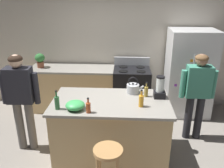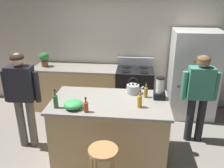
{
  "view_description": "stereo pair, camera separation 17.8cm",
  "coord_description": "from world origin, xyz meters",
  "views": [
    {
      "loc": [
        0.19,
        -3.18,
        2.48
      ],
      "look_at": [
        0.0,
        0.3,
        1.1
      ],
      "focal_mm": 38.15,
      "sensor_mm": 36.0,
      "label": 1
    },
    {
      "loc": [
        0.37,
        -3.16,
        2.48
      ],
      "look_at": [
        0.0,
        0.3,
        1.1
      ],
      "focal_mm": 38.15,
      "sensor_mm": 36.0,
      "label": 2
    }
  ],
  "objects": [
    {
      "name": "bar_stool",
      "position": [
        0.02,
        -0.85,
        0.55
      ],
      "size": [
        0.36,
        0.36,
        0.72
      ],
      "color": "#B7844C",
      "rests_on": "ground_plane"
    },
    {
      "name": "bottle_cooking_sauce",
      "position": [
        -0.28,
        -0.37,
        1.03
      ],
      "size": [
        0.06,
        0.06,
        0.22
      ],
      "color": "#B24C26",
      "rests_on": "kitchen_island"
    },
    {
      "name": "ground_plane",
      "position": [
        0.0,
        0.0,
        0.0
      ],
      "size": [
        14.0,
        14.0,
        0.0
      ],
      "primitive_type": "plane",
      "color": "gray"
    },
    {
      "name": "potted_plant",
      "position": [
        -1.58,
        1.55,
        1.12
      ],
      "size": [
        0.2,
        0.2,
        0.3
      ],
      "color": "brown",
      "rests_on": "back_counter_run"
    },
    {
      "name": "blender_appliance",
      "position": [
        0.73,
        0.17,
        1.09
      ],
      "size": [
        0.17,
        0.17,
        0.34
      ],
      "color": "black",
      "rests_on": "kitchen_island"
    },
    {
      "name": "bottle_olive_oil",
      "position": [
        -0.72,
        -0.3,
        1.05
      ],
      "size": [
        0.07,
        0.07,
        0.28
      ],
      "color": "#2D6638",
      "rests_on": "kitchen_island"
    },
    {
      "name": "back_counter_run",
      "position": [
        -0.8,
        1.55,
        0.47
      ],
      "size": [
        2.0,
        0.64,
        0.95
      ],
      "color": "tan",
      "rests_on": "ground_plane"
    },
    {
      "name": "mixing_bowl",
      "position": [
        -0.47,
        -0.29,
        1.01
      ],
      "size": [
        0.27,
        0.27,
        0.12
      ],
      "primitive_type": "ellipsoid",
      "color": "#3FB259",
      "rests_on": "kitchen_island"
    },
    {
      "name": "tea_kettle",
      "position": [
        0.33,
        0.32,
        1.03
      ],
      "size": [
        0.28,
        0.2,
        0.27
      ],
      "color": "#B7BABF",
      "rests_on": "kitchen_island"
    },
    {
      "name": "back_wall",
      "position": [
        0.0,
        1.95,
        1.35
      ],
      "size": [
        8.0,
        0.1,
        2.7
      ],
      "primitive_type": "cube",
      "color": "beige",
      "rests_on": "ground_plane"
    },
    {
      "name": "stove_range",
      "position": [
        0.35,
        1.52,
        0.48
      ],
      "size": [
        0.76,
        0.65,
        1.13
      ],
      "color": "black",
      "rests_on": "ground_plane"
    },
    {
      "name": "bottle_soda",
      "position": [
        0.43,
        -0.16,
        1.04
      ],
      "size": [
        0.07,
        0.07,
        0.26
      ],
      "color": "orange",
      "rests_on": "kitchen_island"
    },
    {
      "name": "person_by_island_left",
      "position": [
        -1.4,
        0.09,
        0.97
      ],
      "size": [
        0.59,
        0.24,
        1.61
      ],
      "color": "#66605B",
      "rests_on": "ground_plane"
    },
    {
      "name": "refrigerator",
      "position": [
        1.51,
        1.5,
        0.89
      ],
      "size": [
        0.9,
        0.73,
        1.77
      ],
      "color": "silver",
      "rests_on": "ground_plane"
    },
    {
      "name": "person_by_sink_right",
      "position": [
        1.41,
        0.54,
        0.93
      ],
      "size": [
        0.59,
        0.22,
        1.54
      ],
      "color": "#26262B",
      "rests_on": "ground_plane"
    },
    {
      "name": "kitchen_island",
      "position": [
        0.0,
        0.0,
        0.48
      ],
      "size": [
        1.75,
        0.97,
        0.95
      ],
      "color": "tan",
      "rests_on": "ground_plane"
    },
    {
      "name": "bottle_vinegar",
      "position": [
        0.53,
        0.19,
        1.03
      ],
      "size": [
        0.06,
        0.06,
        0.24
      ],
      "color": "olive",
      "rests_on": "kitchen_island"
    }
  ]
}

